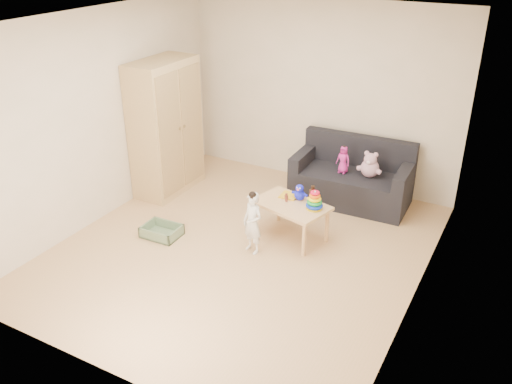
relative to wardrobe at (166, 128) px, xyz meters
The scene contains 13 objects.
room 2.00m from the wardrobe, 28.08° to the right, with size 4.50×4.50×4.50m.
wardrobe is the anchor object (origin of this frame).
sofa 2.66m from the wardrobe, 19.12° to the left, with size 1.55×0.78×0.44m, color black.
play_table 2.26m from the wardrobe, 10.94° to the right, with size 0.87×0.55×0.46m, color #DAB377.
storage_bin 1.60m from the wardrobe, 57.76° to the right, with size 0.45×0.34×0.14m, color #67805C, non-canonical shape.
toddler 2.15m from the wardrobe, 25.94° to the right, with size 0.27×0.18×0.73m, color white.
pink_bear 2.82m from the wardrobe, 17.27° to the left, with size 0.26×0.22×0.30m, color #D39BB7, non-canonical shape.
doll 2.46m from the wardrobe, 18.73° to the left, with size 0.19×0.13×0.37m, color #DC299E.
ring_stacker 2.47m from the wardrobe, ahead, with size 0.20×0.20×0.23m.
brown_bottle 2.39m from the wardrobe, ahead, with size 0.08×0.08×0.25m.
blue_plush 2.20m from the wardrobe, ahead, with size 0.17×0.13×0.21m, color #1B23F8, non-canonical shape.
wooden_figure 2.12m from the wardrobe, 10.80° to the right, with size 0.05×0.04×0.12m, color brown, non-canonical shape.
yellow_book 2.07m from the wardrobe, ahead, with size 0.21×0.21×0.02m, color yellow.
Camera 1 is at (2.74, -4.70, 3.42)m, focal length 38.00 mm.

